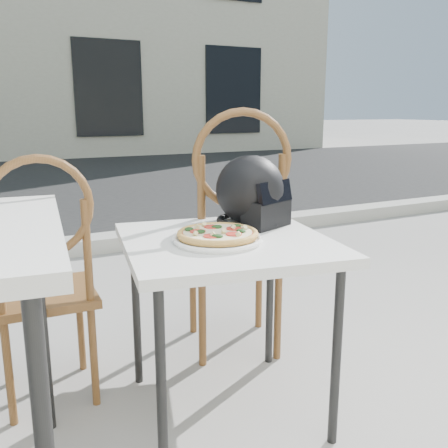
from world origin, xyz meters
name	(u,v)px	position (x,y,z in m)	size (l,w,h in m)	color
street_asphalt	(68,183)	(0.00, 7.00, 0.00)	(30.00, 8.00, 0.00)	black
curb	(149,237)	(0.00, 3.00, 0.06)	(30.00, 0.25, 0.12)	#A09F96
building_across	(12,16)	(0.00, 13.99, 3.50)	(16.00, 6.06, 7.00)	beige
cafe_table_main	(226,255)	(-0.50, 0.54, 0.63)	(0.84, 0.84, 0.69)	silver
plate	(218,240)	(-0.55, 0.51, 0.70)	(0.41, 0.41, 0.02)	white
pizza	(218,234)	(-0.55, 0.51, 0.72)	(0.30, 0.30, 0.04)	gold
helmet	(252,194)	(-0.31, 0.70, 0.81)	(0.35, 0.36, 0.28)	black
cafe_chair_main	(237,223)	(-0.25, 0.93, 0.64)	(0.54, 0.54, 1.15)	brown
cafe_chair_side	(43,270)	(-1.10, 0.88, 0.55)	(0.39, 0.39, 1.00)	brown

